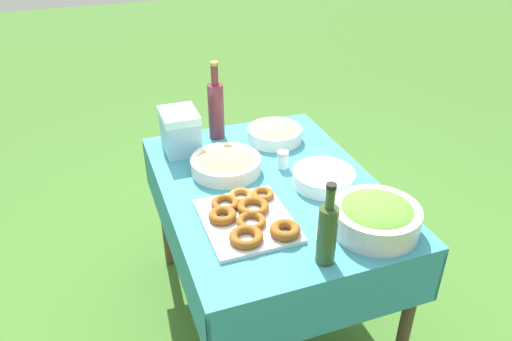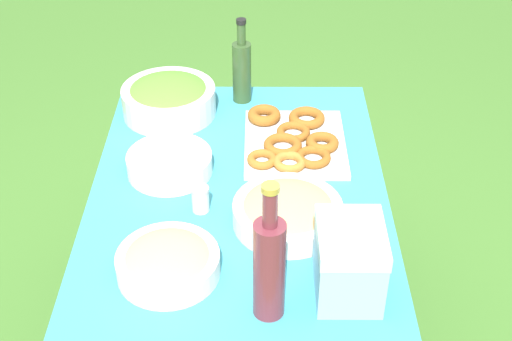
{
  "view_description": "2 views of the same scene",
  "coord_description": "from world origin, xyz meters",
  "views": [
    {
      "loc": [
        -1.6,
        0.64,
        1.84
      ],
      "look_at": [
        0.02,
        0.05,
        0.81
      ],
      "focal_mm": 35.0,
      "sensor_mm": 36.0,
      "label": 1
    },
    {
      "loc": [
        1.65,
        0.06,
        2.01
      ],
      "look_at": [
        -0.03,
        0.05,
        0.77
      ],
      "focal_mm": 50.0,
      "sensor_mm": 36.0,
      "label": 2
    }
  ],
  "objects": [
    {
      "name": "bread_bowl",
      "position": [
        0.16,
        0.14,
        0.78
      ],
      "size": [
        0.3,
        0.3,
        0.08
      ],
      "color": "silver",
      "rests_on": "picnic_table"
    },
    {
      "name": "olive_oil_bottle",
      "position": [
        -0.5,
        -0.0,
        0.86
      ],
      "size": [
        0.06,
        0.06,
        0.3
      ],
      "color": "#2D4723",
      "rests_on": "picnic_table"
    },
    {
      "name": "picnic_table",
      "position": [
        0.0,
        0.0,
        0.64
      ],
      "size": [
        1.17,
        0.86,
        0.74
      ],
      "color": "teal",
      "rests_on": "ground_plane"
    },
    {
      "name": "salt_shaker",
      "position": [
        0.11,
        -0.1,
        0.78
      ],
      "size": [
        0.05,
        0.05,
        0.08
      ],
      "color": "white",
      "rests_on": "picnic_table"
    },
    {
      "name": "cooler_box",
      "position": [
        0.42,
        0.27,
        0.84
      ],
      "size": [
        0.2,
        0.16,
        0.19
      ],
      "color": "#8CC6E5",
      "rests_on": "picnic_table"
    },
    {
      "name": "plate_stack",
      "position": [
        -0.07,
        -0.21,
        0.77
      ],
      "size": [
        0.25,
        0.25,
        0.06
      ],
      "color": "white",
      "rests_on": "picnic_table"
    },
    {
      "name": "salad_bowl",
      "position": [
        -0.41,
        -0.24,
        0.8
      ],
      "size": [
        0.31,
        0.31,
        0.12
      ],
      "color": "silver",
      "rests_on": "picnic_table"
    },
    {
      "name": "pasta_bowl",
      "position": [
        0.36,
        -0.17,
        0.78
      ],
      "size": [
        0.26,
        0.26,
        0.08
      ],
      "color": "white",
      "rests_on": "picnic_table"
    },
    {
      "name": "donut_platter",
      "position": [
        -0.21,
        0.17,
        0.76
      ],
      "size": [
        0.38,
        0.32,
        0.05
      ],
      "color": "silver",
      "rests_on": "picnic_table"
    },
    {
      "name": "wine_bottle",
      "position": [
        0.49,
        0.08,
        0.89
      ],
      "size": [
        0.07,
        0.07,
        0.37
      ],
      "color": "maroon",
      "rests_on": "picnic_table"
    }
  ]
}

